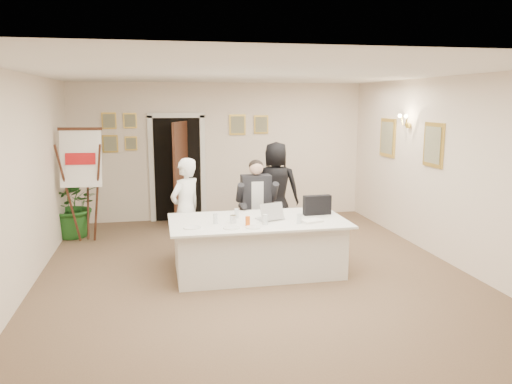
{
  "coord_description": "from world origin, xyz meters",
  "views": [
    {
      "loc": [
        -1.31,
        -6.75,
        2.43
      ],
      "look_at": [
        0.16,
        0.6,
        1.06
      ],
      "focal_mm": 35.0,
      "sensor_mm": 36.0,
      "label": 1
    }
  ],
  "objects": [
    {
      "name": "floor",
      "position": [
        0.0,
        0.0,
        0.0
      ],
      "size": [
        7.0,
        7.0,
        0.0
      ],
      "primitive_type": "plane",
      "color": "brown",
      "rests_on": "ground"
    },
    {
      "name": "plate_left",
      "position": [
        -0.88,
        -0.31,
        0.78
      ],
      "size": [
        0.25,
        0.25,
        0.01
      ],
      "primitive_type": "cylinder",
      "rotation": [
        0.0,
        0.0,
        0.08
      ],
      "color": "white",
      "rests_on": "conference_table"
    },
    {
      "name": "pictures_right_wall",
      "position": [
        2.97,
        1.2,
        1.75
      ],
      "size": [
        0.06,
        2.2,
        0.8
      ],
      "primitive_type": null,
      "color": "gold",
      "rests_on": "wall_right"
    },
    {
      "name": "wall_back",
      "position": [
        0.0,
        3.5,
        1.4
      ],
      "size": [
        6.0,
        0.1,
        2.8
      ],
      "primitive_type": "cube",
      "color": "white",
      "rests_on": "floor"
    },
    {
      "name": "plate_near",
      "position": [
        -0.08,
        -0.45,
        0.78
      ],
      "size": [
        0.24,
        0.24,
        0.01
      ],
      "primitive_type": "cylinder",
      "rotation": [
        0.0,
        0.0,
        -0.12
      ],
      "color": "white",
      "rests_on": "conference_table"
    },
    {
      "name": "wall_left",
      "position": [
        -3.0,
        0.0,
        1.4
      ],
      "size": [
        0.1,
        7.0,
        2.8
      ],
      "primitive_type": "cube",
      "color": "white",
      "rests_on": "floor"
    },
    {
      "name": "standing_woman",
      "position": [
        0.82,
        2.0,
        0.85
      ],
      "size": [
        0.96,
        0.78,
        1.71
      ],
      "primitive_type": "imported",
      "rotation": [
        0.0,
        0.0,
        2.82
      ],
      "color": "black",
      "rests_on": "floor"
    },
    {
      "name": "glass_b",
      "position": [
        0.11,
        -0.3,
        0.84
      ],
      "size": [
        0.07,
        0.07,
        0.14
      ],
      "primitive_type": "cylinder",
      "rotation": [
        0.0,
        0.0,
        0.04
      ],
      "color": "silver",
      "rests_on": "conference_table"
    },
    {
      "name": "ceiling",
      "position": [
        0.0,
        0.0,
        2.8
      ],
      "size": [
        6.0,
        7.0,
        0.02
      ],
      "primitive_type": "cube",
      "color": "white",
      "rests_on": "wall_back"
    },
    {
      "name": "plate_mid",
      "position": [
        -0.37,
        -0.42,
        0.78
      ],
      "size": [
        0.29,
        0.29,
        0.01
      ],
      "primitive_type": "cylinder",
      "rotation": [
        0.0,
        0.0,
        -0.34
      ],
      "color": "white",
      "rests_on": "conference_table"
    },
    {
      "name": "wall_right",
      "position": [
        3.0,
        0.0,
        1.4
      ],
      "size": [
        0.1,
        7.0,
        2.8
      ],
      "primitive_type": "cube",
      "color": "white",
      "rests_on": "floor"
    },
    {
      "name": "paper_stack",
      "position": [
        0.77,
        -0.29,
        0.79
      ],
      "size": [
        0.33,
        0.28,
        0.03
      ],
      "primitive_type": "cube",
      "rotation": [
        0.0,
        0.0,
        0.33
      ],
      "color": "white",
      "rests_on": "conference_table"
    },
    {
      "name": "glass_c",
      "position": [
        0.58,
        -0.34,
        0.84
      ],
      "size": [
        0.07,
        0.07,
        0.14
      ],
      "primitive_type": "cylinder",
      "rotation": [
        0.0,
        0.0,
        -0.08
      ],
      "color": "silver",
      "rests_on": "conference_table"
    },
    {
      "name": "conference_table",
      "position": [
        0.06,
        -0.02,
        0.39
      ],
      "size": [
        2.48,
        1.33,
        0.78
      ],
      "color": "silver",
      "rests_on": "floor"
    },
    {
      "name": "doorway",
      "position": [
        -0.88,
        3.32,
        1.04
      ],
      "size": [
        1.14,
        0.86,
        2.2
      ],
      "color": "black",
      "rests_on": "floor"
    },
    {
      "name": "pictures_back_wall",
      "position": [
        -0.8,
        3.47,
        1.85
      ],
      "size": [
        3.4,
        0.06,
        0.8
      ],
      "primitive_type": null,
      "color": "gold",
      "rests_on": "wall_back"
    },
    {
      "name": "laptop_bag",
      "position": [
        0.99,
        0.13,
        0.92
      ],
      "size": [
        0.42,
        0.14,
        0.29
      ],
      "primitive_type": "cube",
      "rotation": [
        0.0,
        0.0,
        0.06
      ],
      "color": "black",
      "rests_on": "conference_table"
    },
    {
      "name": "glass_a",
      "position": [
        -0.55,
        -0.13,
        0.84
      ],
      "size": [
        0.07,
        0.07,
        0.14
      ],
      "primitive_type": "cylinder",
      "rotation": [
        0.0,
        0.0,
        0.08
      ],
      "color": "silver",
      "rests_on": "conference_table"
    },
    {
      "name": "standing_man",
      "position": [
        -0.9,
        0.78,
        0.79
      ],
      "size": [
        0.69,
        0.67,
        1.59
      ],
      "primitive_type": "imported",
      "rotation": [
        0.0,
        0.0,
        3.87
      ],
      "color": "white",
      "rests_on": "floor"
    },
    {
      "name": "flip_chart",
      "position": [
        -2.55,
        2.1,
        0.9
      ],
      "size": [
        0.69,
        0.45,
        1.95
      ],
      "color": "black",
      "rests_on": "floor"
    },
    {
      "name": "wall_sconce",
      "position": [
        2.9,
        1.2,
        2.1
      ],
      "size": [
        0.2,
        0.3,
        0.24
      ],
      "primitive_type": null,
      "color": "gold",
      "rests_on": "wall_right"
    },
    {
      "name": "seated_man",
      "position": [
        0.26,
        1.03,
        0.76
      ],
      "size": [
        0.73,
        0.77,
        1.52
      ],
      "primitive_type": null,
      "rotation": [
        0.0,
        0.0,
        0.13
      ],
      "color": "black",
      "rests_on": "floor"
    },
    {
      "name": "oj_glass",
      "position": [
        -0.14,
        -0.34,
        0.84
      ],
      "size": [
        0.07,
        0.07,
        0.13
      ],
      "primitive_type": "cylinder",
      "rotation": [
        0.0,
        0.0,
        0.05
      ],
      "color": "#DC5812",
      "rests_on": "conference_table"
    },
    {
      "name": "wall_front",
      "position": [
        0.0,
        -3.5,
        1.4
      ],
      "size": [
        6.0,
        0.1,
        2.8
      ],
      "primitive_type": "cube",
      "color": "white",
      "rests_on": "floor"
    },
    {
      "name": "potted_palm",
      "position": [
        -2.8,
        2.5,
        0.6
      ],
      "size": [
        1.12,
        0.98,
        1.2
      ],
      "primitive_type": "imported",
      "rotation": [
        0.0,
        0.0,
        -0.04
      ],
      "color": "#1D501A",
      "rests_on": "floor"
    },
    {
      "name": "glass_d",
      "position": [
        -0.22,
        0.12,
        0.84
      ],
      "size": [
        0.08,
        0.08,
        0.14
      ],
      "primitive_type": "cylinder",
      "rotation": [
        0.0,
        0.0,
        0.24
      ],
      "color": "silver",
      "rests_on": "conference_table"
    },
    {
      "name": "laptop",
      "position": [
        0.24,
        -0.01,
        0.91
      ],
      "size": [
        0.46,
        0.47,
        0.28
      ],
      "primitive_type": null,
      "rotation": [
        0.0,
        0.0,
        0.33
      ],
      "color": "#B7BABC",
      "rests_on": "conference_table"
    },
    {
      "name": "steel_jug",
      "position": [
        -0.31,
        -0.14,
        0.83
      ],
      "size": [
        0.12,
        0.12,
        0.11
      ],
      "primitive_type": "cylinder",
      "rotation": [
        0.0,
        0.0,
        0.31
      ],
      "color": "silver",
      "rests_on": "conference_table"
    }
  ]
}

